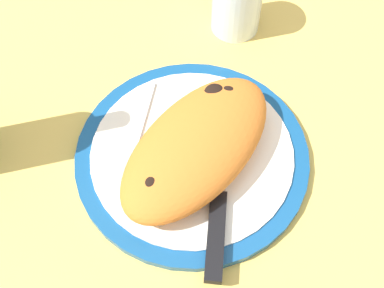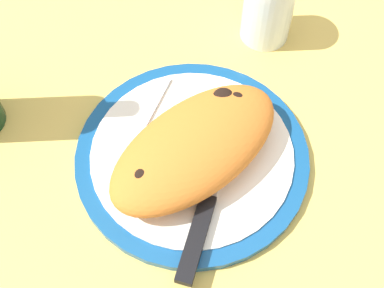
# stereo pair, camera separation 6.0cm
# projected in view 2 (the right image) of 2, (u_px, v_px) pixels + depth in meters

# --- Properties ---
(ground_plane) EXTENTS (1.50, 1.50, 0.03)m
(ground_plane) POSITION_uv_depth(u_px,v_px,m) (192.00, 164.00, 0.65)
(ground_plane) COLOR #DBB756
(plate) EXTENTS (0.30, 0.30, 0.02)m
(plate) POSITION_uv_depth(u_px,v_px,m) (192.00, 155.00, 0.63)
(plate) COLOR navy
(plate) RESTS_ON ground_plane
(calzone) EXTENTS (0.27, 0.19, 0.06)m
(calzone) POSITION_uv_depth(u_px,v_px,m) (195.00, 146.00, 0.59)
(calzone) COLOR orange
(calzone) RESTS_ON plate
(fork) EXTENTS (0.15, 0.04, 0.00)m
(fork) POSITION_uv_depth(u_px,v_px,m) (141.00, 130.00, 0.64)
(fork) COLOR silver
(fork) RESTS_ON plate
(knife) EXTENTS (0.23, 0.08, 0.01)m
(knife) POSITION_uv_depth(u_px,v_px,m) (203.00, 216.00, 0.57)
(knife) COLOR silver
(knife) RESTS_ON plate
(water_glass) EXTENTS (0.07, 0.07, 0.10)m
(water_glass) POSITION_uv_depth(u_px,v_px,m) (267.00, 12.00, 0.71)
(water_glass) COLOR silver
(water_glass) RESTS_ON ground_plane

